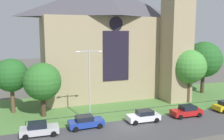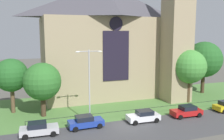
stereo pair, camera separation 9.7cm
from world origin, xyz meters
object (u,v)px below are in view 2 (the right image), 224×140
object	(u,v)px
church_building	(110,39)
parked_car_blue	(85,122)
tree_right_far	(204,60)
parked_car_silver	(39,129)
streetlamp_near	(89,78)
parked_car_red	(187,111)
tree_left_near	(42,82)
tree_left_far	(11,75)
tree_right_near	(189,67)
parked_car_white	(143,116)

from	to	relation	value
church_building	parked_car_blue	xyz separation A→B (m)	(-8.08, -14.60, -9.53)
tree_right_far	parked_car_silver	size ratio (longest dim) A/B	2.29
church_building	streetlamp_near	bearing A→B (deg)	-118.46
tree_right_far	parked_car_red	xyz separation A→B (m)	(-11.25, -10.54, -5.66)
church_building	parked_car_blue	size ratio (longest dim) A/B	6.12
tree_left_near	parked_car_silver	bearing A→B (deg)	-98.45
tree_left_far	parked_car_blue	bearing A→B (deg)	-47.30
streetlamp_near	parked_car_silver	world-z (taller)	streetlamp_near
church_building	tree_right_near	size ratio (longest dim) A/B	2.99
tree_right_near	church_building	bearing A→B (deg)	138.76
church_building	parked_car_silver	world-z (taller)	church_building
church_building	tree_left_far	world-z (taller)	church_building
tree_left_far	parked_car_silver	distance (m)	11.11
tree_left_near	parked_car_blue	distance (m)	8.58
streetlamp_near	parked_car_white	size ratio (longest dim) A/B	2.20
tree_left_near	tree_left_far	size ratio (longest dim) A/B	0.95
parked_car_blue	parked_car_red	distance (m)	14.05
tree_left_near	tree_right_far	distance (m)	30.03
tree_right_near	parked_car_white	xyz separation A→B (m)	(-11.09, -5.82, -5.18)
church_building	parked_car_blue	world-z (taller)	church_building
tree_right_near	tree_right_far	distance (m)	8.12
parked_car_silver	parked_car_red	world-z (taller)	same
church_building	tree_left_near	distance (m)	16.09
tree_left_far	tree_right_far	world-z (taller)	tree_right_far
parked_car_silver	parked_car_red	distance (m)	19.46
church_building	tree_right_near	world-z (taller)	church_building
streetlamp_near	parked_car_white	xyz separation A→B (m)	(6.65, -1.78, -5.09)
streetlamp_near	parked_car_red	bearing A→B (deg)	-8.13
parked_car_silver	tree_right_near	bearing A→B (deg)	16.05
tree_right_far	parked_car_white	distance (m)	21.36
tree_right_far	tree_left_near	bearing A→B (deg)	-172.57
tree_right_far	parked_car_blue	xyz separation A→B (m)	(-25.29, -9.97, -5.66)
parked_car_silver	parked_car_white	xyz separation A→B (m)	(12.96, -0.02, 0.00)
tree_left_far	tree_right_far	bearing A→B (deg)	1.37
church_building	parked_car_white	distance (m)	17.83
parked_car_blue	tree_right_near	bearing A→B (deg)	14.39
tree_left_near	streetlamp_near	xyz separation A→B (m)	(5.33, -4.78, 1.01)
tree_left_near	parked_car_red	distance (m)	20.07
tree_right_near	parked_car_white	bearing A→B (deg)	-152.31
tree_right_near	parked_car_silver	world-z (taller)	tree_right_near
parked_car_white	church_building	bearing A→B (deg)	-90.73
tree_left_near	tree_right_near	distance (m)	23.11
church_building	tree_right_far	xyz separation A→B (m)	(17.21, -4.63, -3.87)
church_building	tree_left_near	bearing A→B (deg)	-145.82
church_building	tree_right_far	world-z (taller)	church_building
parked_car_white	parked_car_red	xyz separation A→B (m)	(6.51, -0.10, 0.00)
tree_right_far	tree_left_far	bearing A→B (deg)	-178.63
church_building	parked_car_silver	size ratio (longest dim) A/B	6.08
parked_car_blue	parked_car_white	distance (m)	7.55
tree_left_far	parked_car_white	distance (m)	19.24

